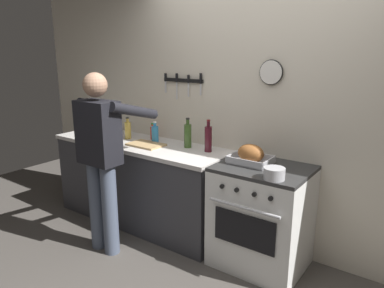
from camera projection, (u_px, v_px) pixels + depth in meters
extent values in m
cube|color=beige|center=(261.00, 111.00, 3.30)|extent=(6.00, 0.10, 2.60)
cube|color=black|center=(183.00, 80.00, 3.67)|extent=(0.49, 0.02, 0.04)
cube|color=silver|center=(166.00, 87.00, 3.81)|extent=(0.02, 0.00, 0.12)
cube|color=black|center=(165.00, 77.00, 3.78)|extent=(0.02, 0.02, 0.08)
cube|color=silver|center=(177.00, 91.00, 3.73)|extent=(0.02, 0.00, 0.18)
cube|color=black|center=(177.00, 78.00, 3.70)|extent=(0.02, 0.02, 0.09)
cube|color=silver|center=(188.00, 90.00, 3.64)|extent=(0.02, 0.00, 0.14)
cube|color=black|center=(188.00, 79.00, 3.61)|extent=(0.02, 0.02, 0.08)
cube|color=silver|center=(201.00, 89.00, 3.55)|extent=(0.02, 0.00, 0.12)
cube|color=black|center=(201.00, 78.00, 3.52)|extent=(0.02, 0.02, 0.10)
cylinder|color=white|center=(271.00, 72.00, 3.09)|extent=(0.20, 0.02, 0.20)
torus|color=black|center=(271.00, 72.00, 3.09)|extent=(0.22, 0.02, 0.22)
cube|color=#38383D|center=(141.00, 184.00, 3.91)|extent=(2.00, 0.62, 0.86)
cube|color=silver|center=(140.00, 144.00, 3.80)|extent=(2.03, 0.65, 0.04)
cube|color=#B2B5B7|center=(99.00, 138.00, 4.21)|extent=(0.44, 0.36, 0.11)
cube|color=white|center=(261.00, 218.00, 3.11)|extent=(0.76, 0.62, 0.87)
cube|color=black|center=(244.00, 231.00, 2.86)|extent=(0.53, 0.01, 0.28)
cube|color=#2D2D2D|center=(264.00, 169.00, 2.99)|extent=(0.76, 0.62, 0.03)
cylinder|color=black|center=(222.00, 186.00, 2.89)|extent=(0.04, 0.02, 0.04)
cylinder|color=black|center=(237.00, 190.00, 2.81)|extent=(0.04, 0.02, 0.04)
cylinder|color=black|center=(254.00, 194.00, 2.73)|extent=(0.04, 0.02, 0.04)
cylinder|color=black|center=(271.00, 199.00, 2.65)|extent=(0.04, 0.02, 0.04)
cylinder|color=silver|center=(243.00, 208.00, 2.78)|extent=(0.61, 0.02, 0.02)
cylinder|color=#4C566B|center=(97.00, 205.00, 3.38)|extent=(0.14, 0.14, 0.86)
cylinder|color=#4C566B|center=(110.00, 210.00, 3.28)|extent=(0.14, 0.14, 0.86)
cube|color=black|center=(98.00, 133.00, 3.15)|extent=(0.38, 0.22, 0.56)
sphere|color=#9E755B|center=(95.00, 85.00, 3.05)|extent=(0.21, 0.21, 0.21)
cylinder|color=black|center=(103.00, 107.00, 3.42)|extent=(0.09, 0.55, 0.22)
cylinder|color=black|center=(134.00, 111.00, 3.18)|extent=(0.09, 0.55, 0.22)
cube|color=#B7B7BC|center=(250.00, 163.00, 3.08)|extent=(0.34, 0.25, 0.01)
cube|color=#B7B7BC|center=(244.00, 163.00, 2.97)|extent=(0.34, 0.01, 0.05)
cube|color=#B7B7BC|center=(257.00, 156.00, 3.17)|extent=(0.34, 0.01, 0.05)
cube|color=#B7B7BC|center=(233.00, 156.00, 3.17)|extent=(0.01, 0.25, 0.05)
cube|color=#B7B7BC|center=(269.00, 163.00, 2.97)|extent=(0.01, 0.25, 0.05)
ellipsoid|color=#935628|center=(251.00, 153.00, 3.06)|extent=(0.23, 0.17, 0.16)
cylinder|color=#B7B7BC|center=(274.00, 173.00, 2.69)|extent=(0.16, 0.16, 0.09)
cube|color=tan|center=(146.00, 145.00, 3.66)|extent=(0.36, 0.24, 0.02)
cylinder|color=gold|center=(128.00, 130.00, 3.92)|extent=(0.07, 0.07, 0.18)
cylinder|color=gold|center=(127.00, 120.00, 3.89)|extent=(0.03, 0.03, 0.04)
cylinder|color=black|center=(127.00, 118.00, 3.88)|extent=(0.03, 0.03, 0.01)
cylinder|color=#338CCC|center=(155.00, 135.00, 3.75)|extent=(0.07, 0.07, 0.17)
cylinder|color=#338CCC|center=(155.00, 125.00, 3.73)|extent=(0.03, 0.03, 0.04)
cylinder|color=white|center=(155.00, 122.00, 3.72)|extent=(0.04, 0.04, 0.01)
cylinder|color=#47141E|center=(208.00, 139.00, 3.41)|extent=(0.07, 0.07, 0.24)
cylinder|color=#47141E|center=(208.00, 124.00, 3.37)|extent=(0.03, 0.03, 0.05)
cylinder|color=maroon|center=(208.00, 120.00, 3.37)|extent=(0.03, 0.03, 0.01)
cylinder|color=red|center=(153.00, 133.00, 3.90)|extent=(0.05, 0.05, 0.14)
cylinder|color=red|center=(152.00, 126.00, 3.88)|extent=(0.02, 0.02, 0.03)
cylinder|color=#197219|center=(152.00, 124.00, 3.87)|extent=(0.02, 0.02, 0.01)
cylinder|color=#385623|center=(188.00, 136.00, 3.56)|extent=(0.07, 0.07, 0.23)
cylinder|color=#385623|center=(188.00, 122.00, 3.52)|extent=(0.03, 0.03, 0.05)
cylinder|color=black|center=(188.00, 119.00, 3.52)|extent=(0.04, 0.04, 0.01)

